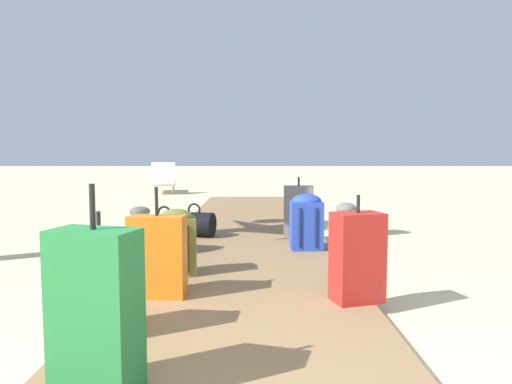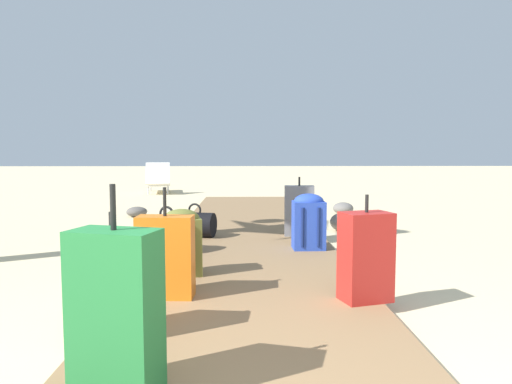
% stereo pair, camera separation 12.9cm
% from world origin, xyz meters
% --- Properties ---
extents(ground_plane, '(60.00, 60.00, 0.00)m').
position_xyz_m(ground_plane, '(0.00, 3.72, 0.00)').
color(ground_plane, beige).
extents(boardwalk, '(1.83, 9.29, 0.08)m').
position_xyz_m(boardwalk, '(0.00, 4.64, 0.04)').
color(boardwalk, olive).
rests_on(boardwalk, ground).
extents(backpack_olive, '(0.36, 0.31, 0.55)m').
position_xyz_m(backpack_olive, '(-0.55, 2.56, 0.37)').
color(backpack_olive, olive).
rests_on(backpack_olive, boardwalk).
extents(suitcase_green, '(0.40, 0.29, 0.89)m').
position_xyz_m(suitcase_green, '(-0.56, 0.62, 0.43)').
color(suitcase_green, '#237538').
rests_on(suitcase_green, boardwalk).
extents(duffel_bag_black, '(0.52, 0.40, 0.41)m').
position_xyz_m(duffel_bag_black, '(-0.63, 4.33, 0.23)').
color(duffel_bag_black, black).
rests_on(duffel_bag_black, boardwalk).
extents(backpack_blue, '(0.34, 0.28, 0.58)m').
position_xyz_m(backpack_blue, '(0.64, 3.59, 0.39)').
color(backpack_blue, '#2847B7').
rests_on(backpack_blue, boardwalk).
extents(suitcase_tan, '(0.37, 0.23, 0.69)m').
position_xyz_m(suitcase_tan, '(-0.76, 1.28, 0.35)').
color(suitcase_tan, tan).
rests_on(suitcase_tan, boardwalk).
extents(suitcase_red, '(0.38, 0.31, 0.73)m').
position_xyz_m(suitcase_red, '(0.80, 1.86, 0.39)').
color(suitcase_red, red).
rests_on(suitcase_red, boardwalk).
extents(suitcase_orange, '(0.40, 0.21, 0.78)m').
position_xyz_m(suitcase_orange, '(-0.58, 1.97, 0.37)').
color(suitcase_orange, orange).
rests_on(suitcase_orange, boardwalk).
extents(suitcase_grey, '(0.37, 0.22, 0.72)m').
position_xyz_m(suitcase_grey, '(0.63, 4.37, 0.39)').
color(suitcase_grey, slate).
rests_on(suitcase_grey, boardwalk).
extents(duffel_bag_navy, '(0.54, 0.47, 0.47)m').
position_xyz_m(duffel_bag_navy, '(-0.83, 3.51, 0.26)').
color(duffel_bag_navy, navy).
rests_on(duffel_bag_navy, boardwalk).
extents(lounge_chair, '(0.82, 1.58, 0.82)m').
position_xyz_m(lounge_chair, '(-2.33, 11.18, 0.33)').
color(lounge_chair, white).
rests_on(lounge_chair, ground).
extents(rock_right_far, '(0.40, 0.43, 0.21)m').
position_xyz_m(rock_right_far, '(1.69, 6.89, 0.11)').
color(rock_right_far, slate).
rests_on(rock_right_far, ground).
extents(rock_right_mid, '(0.32, 0.43, 0.24)m').
position_xyz_m(rock_right_mid, '(1.30, 5.18, 0.12)').
color(rock_right_mid, slate).
rests_on(rock_right_mid, ground).
extents(rock_left_far, '(0.48, 0.48, 0.17)m').
position_xyz_m(rock_left_far, '(-1.87, 6.66, 0.08)').
color(rock_left_far, '#5B5651').
rests_on(rock_left_far, ground).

